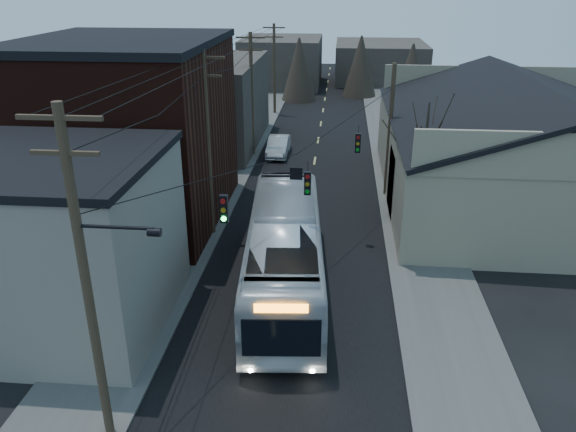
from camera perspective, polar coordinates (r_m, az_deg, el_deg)
name	(u,v)px	position (r m, az deg, el deg)	size (l,w,h in m)	color
road_surface	(313,169)	(42.16, 2.59, 4.81)	(9.00, 110.00, 0.02)	black
sidewalk_left	(228,166)	(42.92, -6.14, 5.11)	(4.00, 110.00, 0.12)	#474744
sidewalk_right	(401,171)	(42.36, 11.44, 4.52)	(4.00, 110.00, 0.12)	#474744
building_clapboard	(60,245)	(23.94, -22.17, -2.77)	(8.00, 8.00, 7.00)	gray
building_brick	(129,135)	(33.28, -15.83, 7.89)	(10.00, 12.00, 10.00)	black
building_left_far	(204,103)	(48.35, -8.48, 11.26)	(9.00, 14.00, 7.00)	#38322D
warehouse	(517,159)	(38.20, 22.21, 5.36)	(16.16, 20.60, 7.73)	gray
building_far_left	(282,62)	(76.08, -0.62, 15.42)	(10.00, 12.00, 6.00)	#38322D
building_far_right	(380,61)	(80.86, 9.31, 15.23)	(12.00, 14.00, 5.00)	#38322D
bare_tree	(423,167)	(31.84, 13.56, 4.82)	(0.40, 0.40, 7.20)	black
utility_lines	(260,121)	(35.46, -2.86, 9.57)	(11.24, 45.28, 10.50)	#382B1E
bus	(285,252)	(25.28, -0.34, -3.65)	(3.15, 13.45, 3.75)	silver
parked_car	(278,146)	(45.31, -0.99, 7.12)	(1.59, 4.55, 1.50)	#B8BBC1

